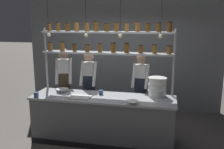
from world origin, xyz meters
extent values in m
plane|color=#5B5651|center=(0.00, 0.00, 0.00)|extent=(40.00, 40.00, 0.00)
cube|color=gray|center=(0.00, 2.09, 1.46)|extent=(5.18, 0.12, 2.92)
cube|color=slate|center=(0.00, 0.00, 0.44)|extent=(2.72, 0.72, 0.88)
cube|color=#ADAFB5|center=(0.00, 0.00, 0.90)|extent=(2.78, 0.76, 0.04)
cube|color=black|center=(0.00, -0.36, 0.05)|extent=(2.72, 0.03, 0.10)
cylinder|color=#ADAFB5|center=(-1.31, 0.33, 1.10)|extent=(0.04, 0.04, 2.21)
cylinder|color=#ADAFB5|center=(1.31, 0.33, 1.10)|extent=(0.04, 0.04, 2.21)
cube|color=#ADAFB5|center=(0.00, 0.33, 1.72)|extent=(2.62, 0.28, 0.04)
cylinder|color=brown|center=(-1.20, 0.33, 1.82)|extent=(0.10, 0.10, 0.17)
cylinder|color=black|center=(-1.20, 0.33, 1.91)|extent=(0.10, 0.10, 0.02)
cylinder|color=brown|center=(-0.93, 0.33, 1.83)|extent=(0.10, 0.10, 0.18)
cylinder|color=black|center=(-0.93, 0.33, 1.93)|extent=(0.10, 0.10, 0.02)
cylinder|color=#513314|center=(-0.67, 0.33, 1.81)|extent=(0.08, 0.08, 0.15)
cylinder|color=black|center=(-0.67, 0.33, 1.89)|extent=(0.08, 0.08, 0.02)
cylinder|color=brown|center=(-0.40, 0.33, 1.81)|extent=(0.09, 0.09, 0.14)
cylinder|color=black|center=(-0.40, 0.33, 1.89)|extent=(0.09, 0.09, 0.02)
cylinder|color=brown|center=(-0.13, 0.33, 1.82)|extent=(0.09, 0.09, 0.16)
cylinder|color=black|center=(-0.13, 0.33, 1.91)|extent=(0.09, 0.09, 0.02)
cylinder|color=brown|center=(0.14, 0.33, 1.83)|extent=(0.10, 0.10, 0.18)
cylinder|color=black|center=(0.14, 0.33, 1.93)|extent=(0.10, 0.10, 0.02)
cylinder|color=brown|center=(0.40, 0.33, 1.83)|extent=(0.09, 0.09, 0.18)
cylinder|color=black|center=(0.40, 0.33, 1.93)|extent=(0.10, 0.10, 0.02)
cylinder|color=brown|center=(0.67, 0.33, 1.81)|extent=(0.09, 0.09, 0.14)
cylinder|color=black|center=(0.67, 0.33, 1.89)|extent=(0.09, 0.09, 0.02)
cylinder|color=brown|center=(0.94, 0.33, 1.82)|extent=(0.09, 0.09, 0.16)
cylinder|color=black|center=(0.94, 0.33, 1.91)|extent=(0.09, 0.09, 0.02)
cylinder|color=brown|center=(1.21, 0.33, 1.81)|extent=(0.09, 0.09, 0.14)
cylinder|color=black|center=(1.21, 0.33, 1.89)|extent=(0.09, 0.09, 0.02)
cube|color=#ADAFB5|center=(0.00, 0.33, 2.13)|extent=(2.62, 0.28, 0.04)
cylinder|color=brown|center=(-1.20, 0.33, 2.22)|extent=(0.09, 0.09, 0.14)
cylinder|color=black|center=(-1.20, 0.33, 2.30)|extent=(0.09, 0.09, 0.02)
cylinder|color=brown|center=(-1.00, 0.33, 2.23)|extent=(0.08, 0.08, 0.16)
cylinder|color=black|center=(-1.00, 0.33, 2.31)|extent=(0.09, 0.09, 0.02)
cylinder|color=#513314|center=(-0.80, 0.33, 2.22)|extent=(0.10, 0.10, 0.15)
cylinder|color=black|center=(-0.80, 0.33, 2.30)|extent=(0.10, 0.10, 0.02)
cylinder|color=brown|center=(-0.61, 0.33, 2.23)|extent=(0.09, 0.09, 0.17)
cylinder|color=black|center=(-0.61, 0.33, 2.33)|extent=(0.09, 0.09, 0.02)
cylinder|color=brown|center=(-0.39, 0.33, 2.23)|extent=(0.09, 0.09, 0.17)
cylinder|color=black|center=(-0.39, 0.33, 2.32)|extent=(0.09, 0.09, 0.02)
cylinder|color=brown|center=(-0.21, 0.33, 2.24)|extent=(0.10, 0.10, 0.18)
cylinder|color=black|center=(-0.21, 0.33, 2.33)|extent=(0.10, 0.10, 0.02)
cylinder|color=#513314|center=(0.01, 0.33, 2.22)|extent=(0.10, 0.10, 0.15)
cylinder|color=black|center=(0.01, 0.33, 2.30)|extent=(0.10, 0.10, 0.02)
cylinder|color=brown|center=(0.20, 0.33, 2.23)|extent=(0.09, 0.09, 0.16)
cylinder|color=black|center=(0.20, 0.33, 2.32)|extent=(0.09, 0.09, 0.02)
cylinder|color=brown|center=(0.40, 0.33, 2.22)|extent=(0.08, 0.08, 0.15)
cylinder|color=black|center=(0.40, 0.33, 2.31)|extent=(0.08, 0.08, 0.02)
cylinder|color=brown|center=(0.60, 0.33, 2.23)|extent=(0.09, 0.09, 0.17)
cylinder|color=black|center=(0.60, 0.33, 2.33)|extent=(0.09, 0.09, 0.02)
cylinder|color=#513314|center=(0.80, 0.33, 2.22)|extent=(0.08, 0.08, 0.15)
cylinder|color=black|center=(0.80, 0.33, 2.31)|extent=(0.09, 0.09, 0.02)
cylinder|color=#513314|center=(1.00, 0.33, 2.23)|extent=(0.10, 0.10, 0.16)
cylinder|color=black|center=(1.00, 0.33, 2.32)|extent=(0.10, 0.10, 0.02)
cylinder|color=#513314|center=(1.20, 0.33, 2.23)|extent=(0.09, 0.09, 0.17)
cylinder|color=black|center=(1.20, 0.33, 2.33)|extent=(0.10, 0.10, 0.02)
cylinder|color=black|center=(-1.11, 0.58, 0.43)|extent=(0.11, 0.11, 0.85)
cylinder|color=black|center=(-0.96, 0.62, 0.43)|extent=(0.11, 0.11, 0.85)
cube|color=#473828|center=(-1.03, 0.60, 1.04)|extent=(0.26, 0.22, 0.37)
cube|color=white|center=(-1.03, 0.60, 1.37)|extent=(0.26, 0.23, 0.30)
sphere|color=#A37A5B|center=(-1.03, 0.60, 1.65)|extent=(0.22, 0.22, 0.22)
cylinder|color=white|center=(-1.16, 0.50, 1.27)|extent=(0.13, 0.27, 0.56)
cylinder|color=white|center=(-0.88, 0.58, 1.27)|extent=(0.13, 0.27, 0.56)
cylinder|color=black|center=(-0.56, 0.67, 0.41)|extent=(0.11, 0.11, 0.82)
cylinder|color=black|center=(-0.40, 0.67, 0.41)|extent=(0.11, 0.11, 0.82)
cube|color=#232838|center=(-0.48, 0.67, 1.00)|extent=(0.22, 0.18, 0.36)
cube|color=white|center=(-0.48, 0.67, 1.32)|extent=(0.22, 0.19, 0.29)
sphere|color=beige|center=(-0.48, 0.67, 1.60)|extent=(0.22, 0.22, 0.22)
cylinder|color=white|center=(-0.62, 0.61, 1.22)|extent=(0.07, 0.25, 0.54)
cylinder|color=white|center=(-0.33, 0.60, 1.22)|extent=(0.07, 0.25, 0.54)
cylinder|color=black|center=(0.57, 0.82, 0.40)|extent=(0.11, 0.11, 0.80)
cylinder|color=black|center=(0.73, 0.80, 0.40)|extent=(0.11, 0.11, 0.80)
cube|color=#232838|center=(0.65, 0.81, 0.97)|extent=(0.24, 0.20, 0.35)
cube|color=white|center=(0.65, 0.81, 1.29)|extent=(0.24, 0.21, 0.28)
sphere|color=#A37A5B|center=(0.65, 0.81, 1.56)|extent=(0.21, 0.21, 0.21)
cylinder|color=white|center=(0.50, 0.77, 1.19)|extent=(0.10, 0.25, 0.53)
cylinder|color=white|center=(0.78, 0.73, 1.19)|extent=(0.10, 0.25, 0.53)
cylinder|color=white|center=(1.02, 0.27, 0.97)|extent=(0.34, 0.34, 0.11)
cylinder|color=silver|center=(1.02, 0.27, 1.04)|extent=(0.36, 0.36, 0.01)
cylinder|color=white|center=(1.02, 0.27, 1.10)|extent=(0.34, 0.34, 0.11)
cylinder|color=silver|center=(1.02, 0.27, 1.16)|extent=(0.36, 0.36, 0.01)
cylinder|color=white|center=(1.02, 0.27, 1.22)|extent=(0.34, 0.34, 0.11)
cylinder|color=silver|center=(1.02, 0.27, 1.28)|extent=(0.36, 0.36, 0.01)
cube|color=silver|center=(-0.40, -0.16, 0.93)|extent=(0.40, 0.26, 0.02)
cylinder|color=silver|center=(0.62, -0.31, 0.93)|extent=(0.10, 0.10, 0.01)
cone|color=silver|center=(0.62, -0.31, 0.95)|extent=(0.21, 0.21, 0.06)
cylinder|color=white|center=(-0.88, 0.12, 0.93)|extent=(0.12, 0.12, 0.01)
cone|color=white|center=(-0.88, 0.12, 0.96)|extent=(0.26, 0.26, 0.07)
cylinder|color=#334C70|center=(-0.07, 0.13, 0.96)|extent=(0.09, 0.09, 0.09)
cylinder|color=#334C70|center=(-1.23, -0.31, 0.97)|extent=(0.09, 0.09, 0.10)
cylinder|color=black|center=(-1.06, 0.00, 2.48)|extent=(0.01, 0.01, 0.78)
sphere|color=#F9E5B2|center=(-1.06, 0.00, 2.09)|extent=(0.07, 0.07, 0.07)
cylinder|color=black|center=(-0.31, 0.00, 2.48)|extent=(0.01, 0.01, 0.78)
sphere|color=#F9E5B2|center=(-0.31, 0.00, 2.09)|extent=(0.07, 0.07, 0.07)
cylinder|color=black|center=(0.33, 0.00, 2.48)|extent=(0.01, 0.01, 0.78)
sphere|color=#F9E5B2|center=(0.33, 0.00, 2.09)|extent=(0.07, 0.07, 0.07)
cylinder|color=black|center=(1.05, 0.00, 2.48)|extent=(0.01, 0.01, 0.78)
sphere|color=#F9E5B2|center=(1.05, 0.00, 2.09)|extent=(0.07, 0.07, 0.07)
camera|label=1|loc=(1.14, -4.45, 2.36)|focal=40.00mm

